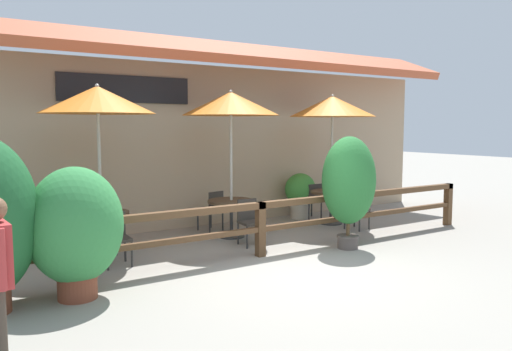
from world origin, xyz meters
TOP-DOWN VIEW (x-y plane):
  - ground_plane at (0.00, 0.00)m, footprint 60.00×60.00m
  - building_facade at (-0.00, 4.10)m, footprint 14.28×1.49m
  - patio_railing at (0.00, 1.05)m, footprint 10.40×0.14m
  - patio_umbrella_near at (-2.30, 2.60)m, footprint 1.95×1.95m
  - dining_table_near at (-2.30, 2.60)m, footprint 0.96×0.96m
  - chair_near_streetside at (-2.28, 1.88)m, footprint 0.44×0.44m
  - chair_near_wallside at (-2.30, 3.32)m, footprint 0.43×0.43m
  - patio_umbrella_middle at (0.33, 2.63)m, footprint 1.95×1.95m
  - dining_table_middle at (0.33, 2.63)m, footprint 0.96×0.96m
  - chair_middle_streetside at (0.30, 1.88)m, footprint 0.45×0.45m
  - chair_middle_wallside at (0.29, 3.39)m, footprint 0.51×0.51m
  - patio_umbrella_far at (2.97, 2.60)m, footprint 1.95×1.95m
  - dining_table_far at (2.97, 2.60)m, footprint 0.96×0.96m
  - chair_far_streetside at (3.02, 1.88)m, footprint 0.50×0.50m
  - chair_far_wallside at (3.00, 3.32)m, footprint 0.43×0.43m
  - potted_plant_entrance_palm at (1.67, 0.64)m, footprint 1.03×0.92m
  - potted_plant_corner_fern at (-3.19, 0.57)m, footprint 1.23×1.11m
  - potted_plant_broad_leaf at (2.81, 3.55)m, footprint 0.78×0.70m

SIDE VIEW (x-z plane):
  - ground_plane at x=0.00m, z-range 0.00..0.00m
  - chair_near_streetside at x=-2.28m, z-range 0.05..0.92m
  - chair_near_wallside at x=-2.30m, z-range 0.05..0.92m
  - chair_middle_streetside at x=0.30m, z-range 0.05..0.92m
  - chair_middle_wallside at x=0.29m, z-range 0.05..0.92m
  - chair_far_streetside at x=3.02m, z-range 0.05..0.92m
  - chair_far_wallside at x=3.00m, z-range 0.05..0.92m
  - dining_table_near at x=-2.30m, z-range 0.23..0.99m
  - dining_table_middle at x=0.33m, z-range 0.23..0.99m
  - dining_table_far at x=2.97m, z-range 0.23..0.99m
  - potted_plant_broad_leaf at x=2.81m, z-range 0.07..1.17m
  - patio_railing at x=0.00m, z-range 0.22..1.17m
  - potted_plant_corner_fern at x=-3.19m, z-range 0.07..1.81m
  - potted_plant_entrance_palm at x=1.67m, z-range 0.20..2.27m
  - building_facade at x=0.00m, z-range 0.05..4.28m
  - patio_umbrella_near at x=-2.30m, z-range 1.21..4.18m
  - patio_umbrella_middle at x=0.33m, z-range 1.21..4.18m
  - patio_umbrella_far at x=2.97m, z-range 1.21..4.18m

